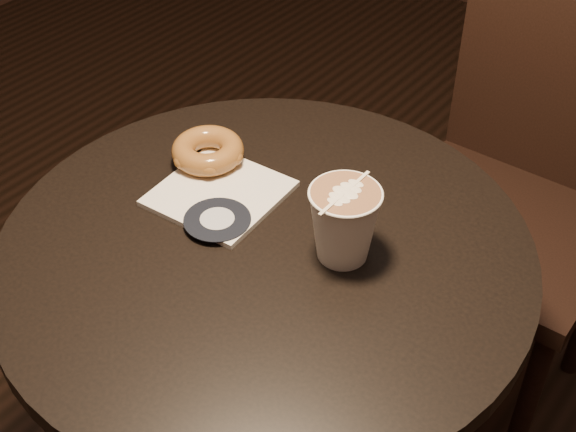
{
  "coord_description": "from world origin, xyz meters",
  "views": [
    {
      "loc": [
        0.49,
        -0.59,
        1.45
      ],
      "look_at": [
        0.01,
        0.03,
        0.79
      ],
      "focal_mm": 50.0,
      "sensor_mm": 36.0,
      "label": 1
    }
  ],
  "objects_px": {
    "chair": "(533,154)",
    "doughnut": "(208,150)",
    "latte_cup": "(344,224)",
    "cafe_table": "(267,345)",
    "pastry_bag": "(219,193)"
  },
  "relations": [
    {
      "from": "cafe_table",
      "to": "chair",
      "type": "distance_m",
      "value": 0.65
    },
    {
      "from": "pastry_bag",
      "to": "doughnut",
      "type": "xyz_separation_m",
      "value": [
        -0.06,
        0.04,
        0.02
      ]
    },
    {
      "from": "chair",
      "to": "doughnut",
      "type": "height_order",
      "value": "chair"
    },
    {
      "from": "cafe_table",
      "to": "pastry_bag",
      "type": "distance_m",
      "value": 0.24
    },
    {
      "from": "chair",
      "to": "doughnut",
      "type": "bearing_deg",
      "value": -118.55
    },
    {
      "from": "chair",
      "to": "latte_cup",
      "type": "height_order",
      "value": "chair"
    },
    {
      "from": "pastry_bag",
      "to": "doughnut",
      "type": "relative_size",
      "value": 1.54
    },
    {
      "from": "cafe_table",
      "to": "latte_cup",
      "type": "bearing_deg",
      "value": 26.43
    },
    {
      "from": "latte_cup",
      "to": "chair",
      "type": "bearing_deg",
      "value": 87.37
    },
    {
      "from": "chair",
      "to": "latte_cup",
      "type": "relative_size",
      "value": 10.16
    },
    {
      "from": "pastry_bag",
      "to": "latte_cup",
      "type": "height_order",
      "value": "latte_cup"
    },
    {
      "from": "chair",
      "to": "pastry_bag",
      "type": "relative_size",
      "value": 6.42
    },
    {
      "from": "cafe_table",
      "to": "chair",
      "type": "xyz_separation_m",
      "value": [
        0.12,
        0.64,
        0.03
      ]
    },
    {
      "from": "chair",
      "to": "pastry_bag",
      "type": "xyz_separation_m",
      "value": [
        -0.23,
        -0.6,
        0.18
      ]
    },
    {
      "from": "cafe_table",
      "to": "pastry_bag",
      "type": "bearing_deg",
      "value": 160.62
    }
  ]
}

